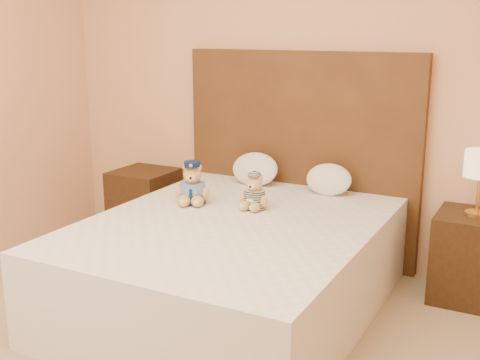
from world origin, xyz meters
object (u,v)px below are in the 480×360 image
at_px(pillow_left, 255,168).
at_px(pillow_right, 329,178).
at_px(nightstand_left, 145,204).
at_px(nightstand_right, 472,257).
at_px(bed, 233,265).
at_px(teddy_prisoner, 254,192).
at_px(teddy_police, 192,183).

xyz_separation_m(pillow_left, pillow_right, (0.56, 0.00, -0.01)).
height_order(nightstand_left, pillow_left, pillow_left).
bearing_deg(nightstand_left, nightstand_right, 0.00).
bearing_deg(pillow_right, nightstand_right, -1.79).
bearing_deg(bed, teddy_prisoner, 90.48).
bearing_deg(teddy_prisoner, teddy_police, -168.11).
xyz_separation_m(teddy_prisoner, pillow_left, (-0.27, 0.54, 0.01)).
xyz_separation_m(nightstand_left, pillow_left, (0.98, 0.03, 0.40)).
bearing_deg(teddy_prisoner, bed, -88.81).
relative_size(nightstand_left, teddy_police, 2.00).
bearing_deg(pillow_right, pillow_left, 180.00).
relative_size(nightstand_right, pillow_left, 1.55).
bearing_deg(pillow_left, bed, -71.93).
xyz_separation_m(nightstand_left, nightstand_right, (2.50, 0.00, 0.00)).
distance_m(nightstand_right, pillow_right, 1.04).
distance_m(teddy_police, pillow_right, 0.94).
height_order(nightstand_left, teddy_police, teddy_police).
height_order(bed, teddy_police, teddy_police).
height_order(teddy_police, teddy_prisoner, teddy_police).
bearing_deg(teddy_prisoner, nightstand_left, 158.36).
bearing_deg(pillow_left, nightstand_right, -1.13).
distance_m(nightstand_left, nightstand_right, 2.50).
height_order(nightstand_right, teddy_prisoner, teddy_prisoner).
bearing_deg(pillow_right, teddy_prisoner, -118.37).
xyz_separation_m(nightstand_left, pillow_right, (1.54, 0.03, 0.39)).
bearing_deg(bed, nightstand_left, 147.38).
bearing_deg(teddy_police, pillow_left, 54.92).
height_order(nightstand_right, pillow_right, pillow_right).
relative_size(bed, teddy_police, 7.29).
distance_m(pillow_left, pillow_right, 0.56).
bearing_deg(nightstand_left, pillow_left, 1.75).
distance_m(bed, nightstand_right, 1.48).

